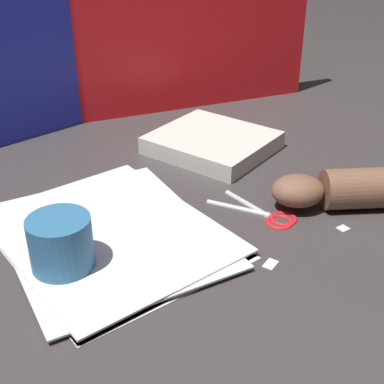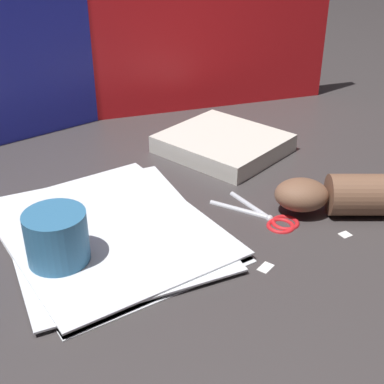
{
  "view_description": "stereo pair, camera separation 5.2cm",
  "coord_description": "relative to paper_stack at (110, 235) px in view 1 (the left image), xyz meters",
  "views": [
    {
      "loc": [
        -0.37,
        -0.58,
        0.44
      ],
      "look_at": [
        0.0,
        -0.01,
        0.06
      ],
      "focal_mm": 50.0,
      "sensor_mm": 36.0,
      "label": 1
    },
    {
      "loc": [
        -0.33,
        -0.61,
        0.44
      ],
      "look_at": [
        0.0,
        -0.01,
        0.06
      ],
      "focal_mm": 50.0,
      "sensor_mm": 36.0,
      "label": 2
    }
  ],
  "objects": [
    {
      "name": "backdrop_panel_center",
      "position": [
        0.33,
        0.42,
        0.18
      ],
      "size": [
        0.74,
        0.16,
        0.38
      ],
      "color": "red",
      "rests_on": "ground_plane"
    },
    {
      "name": "paper_stack",
      "position": [
        0.0,
        0.0,
        0.0
      ],
      "size": [
        0.31,
        0.36,
        0.01
      ],
      "color": "white",
      "rests_on": "ground_plane"
    },
    {
      "name": "scissors",
      "position": [
        0.23,
        -0.08,
        -0.0
      ],
      "size": [
        0.1,
        0.15,
        0.01
      ],
      "color": "silver",
      "rests_on": "ground_plane"
    },
    {
      "name": "paper_scrap_mid",
      "position": [
        0.31,
        -0.17,
        -0.01
      ],
      "size": [
        0.02,
        0.02,
        0.0
      ],
      "color": "white",
      "rests_on": "ground_plane"
    },
    {
      "name": "hand_forearm",
      "position": [
        0.4,
        -0.15,
        0.03
      ],
      "size": [
        0.32,
        0.22,
        0.07
      ],
      "color": "brown",
      "rests_on": "ground_plane"
    },
    {
      "name": "paper_scrap_near",
      "position": [
        0.16,
        -0.18,
        -0.01
      ],
      "size": [
        0.03,
        0.02,
        0.0
      ],
      "color": "white",
      "rests_on": "ground_plane"
    },
    {
      "name": "book_closed",
      "position": [
        0.3,
        0.17,
        0.01
      ],
      "size": [
        0.26,
        0.27,
        0.03
      ],
      "color": "silver",
      "rests_on": "ground_plane"
    },
    {
      "name": "mug",
      "position": [
        -0.09,
        -0.04,
        0.04
      ],
      "size": [
        0.08,
        0.08,
        0.08
      ],
      "color": "teal",
      "rests_on": "ground_plane"
    },
    {
      "name": "ground_plane",
      "position": [
        0.12,
        -0.03,
        -0.01
      ],
      "size": [
        6.0,
        6.0,
        0.0
      ],
      "primitive_type": "plane",
      "color": "#3D3838"
    }
  ]
}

